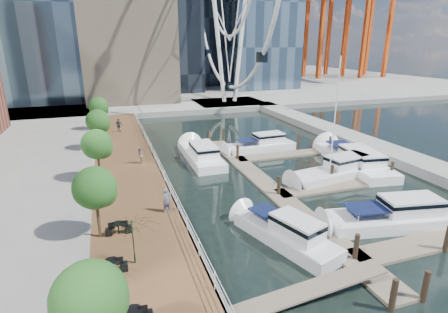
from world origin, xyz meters
The scene contains 17 objects.
ground centered at (0.00, 0.00, 0.00)m, with size 520.00×520.00×0.00m, color black.
boardwalk centered at (-9.00, 15.00, 0.50)m, with size 6.00×60.00×1.00m, color brown.
seawall centered at (-6.00, 15.00, 0.50)m, with size 0.25×60.00×1.00m, color #595954.
land_far centered at (0.00, 102.00, 0.50)m, with size 200.00×114.00×1.00m, color gray.
breakwater centered at (20.00, 20.00, 0.50)m, with size 4.00×60.00×1.00m, color gray.
pier centered at (14.00, 52.00, 0.50)m, with size 14.00×12.00×1.00m, color gray.
railing centered at (-6.10, 15.00, 1.52)m, with size 0.10×60.00×1.05m, color white, non-canonical shape.
floating_docks centered at (7.97, 9.98, 0.49)m, with size 16.00×34.00×2.60m.
port_cranes centered at (67.67, 95.67, 20.00)m, with size 40.00×52.00×38.00m.
street_trees centered at (-11.40, 14.00, 4.29)m, with size 2.60×42.60×4.60m.
cafe_tables centered at (-10.40, -2.00, 1.37)m, with size 2.50×13.70×0.74m.
yacht_foreground centered at (8.44, 0.72, 0.00)m, with size 2.83×10.57×2.15m, color white, non-canonical shape.
pedestrian_near centered at (-6.87, 6.07, 1.88)m, with size 0.64×0.42×1.77m, color slate.
pedestrian_mid centered at (-7.65, 17.38, 1.85)m, with size 0.82×0.64×1.69m, color gray.
pedestrian_far centered at (-9.00, 31.99, 1.92)m, with size 1.08×0.45×1.84m, color #333B40.
moored_yachts centered at (8.65, 10.07, 0.00)m, with size 19.46×35.66×11.50m.
cafe_seating centered at (-10.26, -1.50, 2.20)m, with size 4.77×8.03×2.68m.
Camera 1 is at (-10.19, -16.63, 12.45)m, focal length 28.00 mm.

